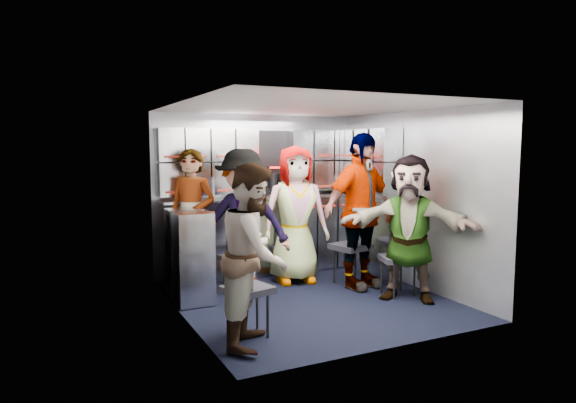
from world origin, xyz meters
name	(u,v)px	position (x,y,z in m)	size (l,w,h in m)	color
floor	(310,300)	(0.00, 0.00, 0.00)	(3.00, 3.00, 0.00)	black
wall_back	(257,194)	(0.00, 1.50, 1.05)	(2.80, 0.04, 2.10)	#90959D
wall_left	(182,212)	(-1.40, 0.00, 1.05)	(0.04, 3.00, 2.10)	#90959D
wall_right	(413,199)	(1.40, 0.00, 1.05)	(0.04, 3.00, 2.10)	#90959D
ceiling	(311,107)	(0.00, 0.00, 2.10)	(2.80, 3.00, 0.02)	silver
cart_bank_back	(263,237)	(0.00, 1.29, 0.49)	(2.68, 0.38, 0.99)	#8D929B
cart_bank_left	(189,256)	(-1.19, 0.56, 0.49)	(0.38, 0.76, 0.99)	#8D929B
counter	(263,198)	(0.00, 1.29, 1.01)	(2.68, 0.42, 0.03)	#B8BABF
locker_bank_back	(261,161)	(0.00, 1.35, 1.49)	(2.68, 0.28, 0.82)	#8D929B
locker_bank_right	(369,161)	(1.25, 0.70, 1.49)	(0.28, 1.00, 0.82)	#8D929B
right_cabinet	(372,237)	(1.25, 0.60, 0.50)	(0.28, 1.20, 1.00)	#8D929B
coffee_niche	(272,162)	(0.18, 1.41, 1.47)	(0.46, 0.16, 0.84)	black
red_latch_strip	(269,210)	(0.00, 1.09, 0.88)	(2.60, 0.02, 0.03)	maroon
jump_seat_near_left	(247,292)	(-1.01, -0.72, 0.40)	(0.46, 0.44, 0.45)	black
jump_seat_mid_left	(237,259)	(-0.59, 0.68, 0.38)	(0.43, 0.42, 0.42)	black
jump_seat_center	(289,251)	(0.20, 0.94, 0.35)	(0.35, 0.33, 0.40)	black
jump_seat_mid_right	(351,248)	(0.77, 0.36, 0.44)	(0.50, 0.48, 0.50)	black
jump_seat_near_right	(398,261)	(0.98, -0.28, 0.40)	(0.47, 0.46, 0.45)	black
attendant_standing	(192,220)	(-1.05, 0.95, 0.83)	(0.60, 0.40, 1.66)	black
attendant_arc_a	(255,255)	(-1.01, -0.90, 0.77)	(0.75, 0.58, 1.54)	black
attendant_arc_b	(243,223)	(-0.59, 0.50, 0.83)	(1.07, 0.61, 1.66)	black
attendant_arc_c	(295,214)	(0.20, 0.76, 0.85)	(0.83, 0.54, 1.69)	black
attendant_arc_d	(360,211)	(0.77, 0.18, 0.92)	(1.08, 0.45, 1.84)	black
attendant_arc_e	(409,228)	(0.98, -0.46, 0.80)	(1.48, 0.47, 1.60)	black
bottle_left	(239,188)	(-0.36, 1.24, 1.16)	(0.07, 0.07, 0.25)	white
bottle_mid	(212,189)	(-0.70, 1.24, 1.16)	(0.07, 0.07, 0.26)	white
bottle_right	(335,184)	(1.06, 1.24, 1.16)	(0.07, 0.07, 0.26)	white
cup_left	(188,197)	(-1.01, 1.23, 1.07)	(0.07, 0.07, 0.09)	tan
cup_right	(341,190)	(1.15, 1.23, 1.08)	(0.07, 0.07, 0.10)	tan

